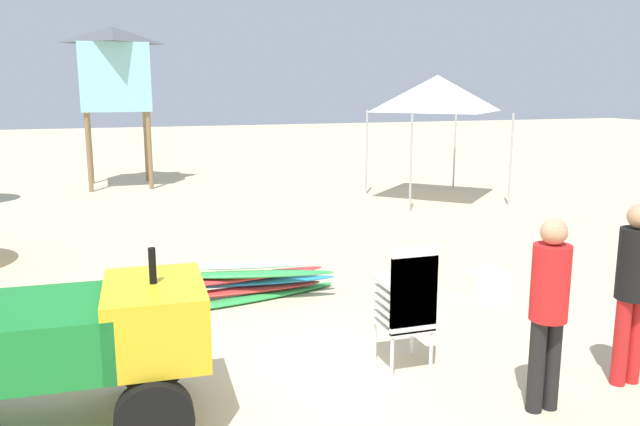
% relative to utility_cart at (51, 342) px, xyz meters
% --- Properties ---
extents(ground, '(80.00, 80.00, 0.00)m').
position_rel_utility_cart_xyz_m(ground, '(2.24, 0.24, -0.78)').
color(ground, beige).
extents(utility_cart, '(2.60, 1.39, 1.50)m').
position_rel_utility_cart_xyz_m(utility_cart, '(0.00, 0.00, 0.00)').
color(utility_cart, '#197A2D').
rests_on(utility_cart, ground).
extents(stacked_plastic_chairs, '(0.48, 0.48, 1.29)m').
position_rel_utility_cart_xyz_m(stacked_plastic_chairs, '(3.21, 0.17, -0.04)').
color(stacked_plastic_chairs, silver).
rests_on(stacked_plastic_chairs, ground).
extents(surfboard_pile, '(2.67, 0.94, 0.48)m').
position_rel_utility_cart_xyz_m(surfboard_pile, '(2.15, 2.83, -0.54)').
color(surfboard_pile, green).
rests_on(surfboard_pile, ground).
extents(lifeguard_near_left, '(0.32, 0.32, 1.71)m').
position_rel_utility_cart_xyz_m(lifeguard_near_left, '(3.99, -0.92, 0.20)').
color(lifeguard_near_left, black).
rests_on(lifeguard_near_left, ground).
extents(lifeguard_near_center, '(0.32, 0.32, 1.74)m').
position_rel_utility_cart_xyz_m(lifeguard_near_center, '(5.06, -0.74, 0.22)').
color(lifeguard_near_center, red).
rests_on(lifeguard_near_center, ground).
extents(popup_canopy, '(2.62, 2.62, 3.03)m').
position_rel_utility_cart_xyz_m(popup_canopy, '(8.13, 8.80, 1.81)').
color(popup_canopy, '#B2B2B7').
rests_on(popup_canopy, ground).
extents(lifeguard_tower, '(1.98, 1.98, 4.35)m').
position_rel_utility_cart_xyz_m(lifeguard_tower, '(0.81, 13.50, 2.44)').
color(lifeguard_tower, olive).
rests_on(lifeguard_tower, ground).
extents(cooler_box, '(0.53, 0.38, 0.36)m').
position_rel_utility_cart_xyz_m(cooler_box, '(5.22, 1.91, -0.60)').
color(cooler_box, white).
rests_on(cooler_box, ground).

